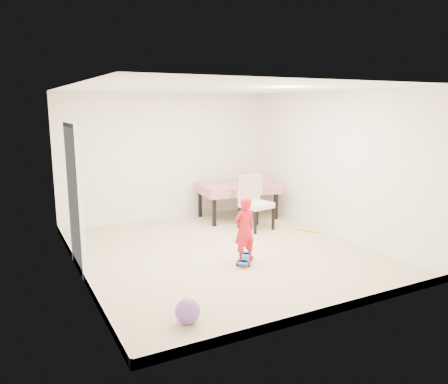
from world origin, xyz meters
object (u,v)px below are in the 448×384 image
child (244,232)px  balloon (188,311)px  dining_table (238,201)px  dining_chair (256,203)px  skateboard (245,260)px

child → balloon: (-1.47, -1.30, -0.36)m
dining_table → dining_chair: size_ratio=1.53×
dining_table → skateboard: size_ratio=2.74×
dining_table → skateboard: 2.70m
balloon → child: bearing=41.6°
balloon → skateboard: bearing=41.7°
child → dining_table: bearing=-123.9°
dining_table → balloon: (-2.72, -3.73, -0.23)m
skateboard → balloon: 2.01m
child → balloon: size_ratio=3.54×
dining_table → dining_chair: (-0.10, -0.91, 0.14)m
dining_chair → child: (-1.15, -1.51, -0.02)m
skateboard → child: child is taller
child → dining_chair: bearing=-133.9°
dining_chair → child: size_ratio=1.04×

